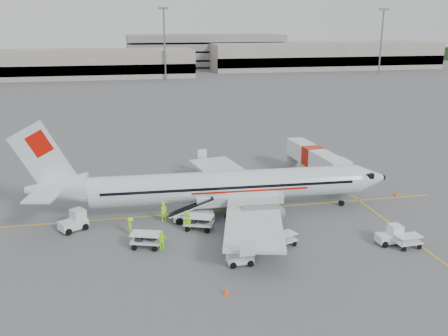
{
  "coord_description": "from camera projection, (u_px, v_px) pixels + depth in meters",
  "views": [
    {
      "loc": [
        -9.86,
        -45.18,
        18.0
      ],
      "look_at": [
        0.0,
        2.0,
        3.8
      ],
      "focal_mm": 40.0,
      "sensor_mm": 36.0,
      "label": 1
    }
  ],
  "objects": [
    {
      "name": "ground",
      "position": [
        228.0,
        210.0,
        49.44
      ],
      "size": [
        360.0,
        360.0,
        0.0
      ],
      "primitive_type": "plane",
      "color": "#56595B"
    },
    {
      "name": "stripe_lead",
      "position": [
        228.0,
        210.0,
        49.44
      ],
      "size": [
        44.0,
        0.2,
        0.01
      ],
      "primitive_type": "cube",
      "color": "yellow",
      "rests_on": "ground"
    },
    {
      "name": "stripe_cross",
      "position": [
        399.0,
        230.0,
        44.68
      ],
      "size": [
        0.2,
        20.0,
        0.01
      ],
      "primitive_type": "cube",
      "color": "yellow",
      "rests_on": "ground"
    },
    {
      "name": "terminal_west",
      "position": [
        24.0,
        65.0,
        162.38
      ],
      "size": [
        110.0,
        22.0,
        9.0
      ],
      "primitive_type": null,
      "color": "gray",
      "rests_on": "ground"
    },
    {
      "name": "terminal_east",
      "position": [
        323.0,
        55.0,
        197.92
      ],
      "size": [
        90.0,
        26.0,
        10.0
      ],
      "primitive_type": null,
      "color": "gray",
      "rests_on": "ground"
    },
    {
      "name": "parking_garage",
      "position": [
        205.0,
        50.0,
        202.6
      ],
      "size": [
        62.0,
        24.0,
        14.0
      ],
      "primitive_type": null,
      "color": "slate",
      "rests_on": "ground"
    },
    {
      "name": "treeline",
      "position": [
        141.0,
        58.0,
        212.91
      ],
      "size": [
        300.0,
        3.0,
        6.0
      ],
      "primitive_type": null,
      "color": "black",
      "rests_on": "ground"
    },
    {
      "name": "mast_center",
      "position": [
        165.0,
        44.0,
        158.11
      ],
      "size": [
        3.2,
        1.2,
        22.0
      ],
      "primitive_type": null,
      "color": "slate",
      "rests_on": "ground"
    },
    {
      "name": "mast_east",
      "position": [
        381.0,
        42.0,
        172.84
      ],
      "size": [
        3.2,
        1.2,
        22.0
      ],
      "primitive_type": null,
      "color": "slate",
      "rests_on": "ground"
    },
    {
      "name": "aircraft",
      "position": [
        229.0,
        166.0,
        47.47
      ],
      "size": [
        35.6,
        28.47,
        9.51
      ],
      "primitive_type": null,
      "rotation": [
        0.0,
        0.0,
        -0.04
      ],
      "color": "white",
      "rests_on": "ground"
    },
    {
      "name": "jet_bridge",
      "position": [
        313.0,
        163.0,
        59.07
      ],
      "size": [
        3.81,
        14.66,
        3.81
      ],
      "primitive_type": null,
      "rotation": [
        0.0,
        0.0,
        0.08
      ],
      "color": "white",
      "rests_on": "ground"
    },
    {
      "name": "belt_loader",
      "position": [
        193.0,
        207.0,
        46.44
      ],
      "size": [
        5.19,
        2.22,
        2.75
      ],
      "primitive_type": null,
      "rotation": [
        0.0,
        0.0,
        -0.06
      ],
      "color": "white",
      "rests_on": "ground"
    },
    {
      "name": "tug_fore",
      "position": [
        390.0,
        235.0,
        41.78
      ],
      "size": [
        2.18,
        1.3,
        1.65
      ],
      "primitive_type": null,
      "rotation": [
        0.0,
        0.0,
        0.04
      ],
      "color": "white",
      "rests_on": "ground"
    },
    {
      "name": "tug_mid",
      "position": [
        240.0,
        255.0,
        38.25
      ],
      "size": [
        2.02,
        1.18,
        1.54
      ],
      "primitive_type": null,
      "rotation": [
        0.0,
        0.0,
        0.02
      ],
      "color": "white",
      "rests_on": "ground"
    },
    {
      "name": "tug_aft",
      "position": [
        73.0,
        221.0,
        44.43
      ],
      "size": [
        2.75,
        2.43,
        1.85
      ],
      "primitive_type": null,
      "rotation": [
        0.0,
        0.0,
        0.56
      ],
      "color": "white",
      "rests_on": "ground"
    },
    {
      "name": "cart_loaded_a",
      "position": [
        146.0,
        240.0,
        41.1
      ],
      "size": [
        2.82,
        2.19,
        1.3
      ],
      "primitive_type": null,
      "rotation": [
        0.0,
        0.0,
        -0.33
      ],
      "color": "white",
      "rests_on": "ground"
    },
    {
      "name": "cart_loaded_b",
      "position": [
        199.0,
        223.0,
        44.67
      ],
      "size": [
        2.93,
        2.33,
        1.33
      ],
      "primitive_type": null,
      "rotation": [
        0.0,
        0.0,
        -0.37
      ],
      "color": "white",
      "rests_on": "ground"
    },
    {
      "name": "cart_empty_a",
      "position": [
        284.0,
        240.0,
        41.4
      ],
      "size": [
        2.46,
        2.0,
        1.11
      ],
      "primitive_type": null,
      "rotation": [
        0.0,
        0.0,
        0.41
      ],
      "color": "white",
      "rests_on": "ground"
    },
    {
      "name": "cart_empty_b",
      "position": [
        408.0,
        242.0,
        41.13
      ],
      "size": [
        2.19,
        1.4,
        1.1
      ],
      "primitive_type": null,
      "rotation": [
        0.0,
        0.0,
        0.08
      ],
      "color": "white",
      "rests_on": "ground"
    },
    {
      "name": "cone_nose",
      "position": [
        396.0,
        193.0,
        53.35
      ],
      "size": [
        0.42,
        0.42,
        0.68
      ],
      "primitive_type": "cone",
      "color": "#FA5711",
      "rests_on": "ground"
    },
    {
      "name": "cone_port",
      "position": [
        236.0,
        176.0,
        59.44
      ],
      "size": [
        0.38,
        0.38,
        0.62
      ],
      "primitive_type": "cone",
      "color": "#FA5711",
      "rests_on": "ground"
    },
    {
      "name": "cone_stbd",
      "position": [
        226.0,
        290.0,
        34.15
      ],
      "size": [
        0.39,
        0.39,
        0.64
      ],
      "primitive_type": "cone",
      "color": "#FA5711",
      "rests_on": "ground"
    },
    {
      "name": "crew_a",
      "position": [
        164.0,
        212.0,
        46.5
      ],
      "size": [
        0.81,
        0.72,
        1.86
      ],
      "primitive_type": "imported",
      "rotation": [
        0.0,
        0.0,
        0.52
      ],
      "color": "#9CF512",
      "rests_on": "ground"
    },
    {
      "name": "crew_b",
      "position": [
        187.0,
        222.0,
        44.16
      ],
      "size": [
        1.04,
        1.12,
        1.86
      ],
      "primitive_type": "imported",
      "rotation": [
        0.0,
        0.0,
        -1.1
      ],
      "color": "#9CF512",
      "rests_on": "ground"
    },
    {
      "name": "crew_c",
      "position": [
        131.0,
        226.0,
        43.63
      ],
      "size": [
        0.64,
        1.06,
        1.59
      ],
      "primitive_type": "imported",
      "rotation": [
        0.0,
        0.0,
        1.62
      ],
      "color": "#9CF512",
      "rests_on": "ground"
    },
    {
      "name": "crew_d",
      "position": [
        162.0,
        241.0,
        40.61
      ],
      "size": [
        1.07,
        0.73,
        1.68
      ],
      "primitive_type": "imported",
      "rotation": [
        0.0,
        0.0,
        3.49
      ],
      "color": "#9CF512",
      "rests_on": "ground"
    }
  ]
}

